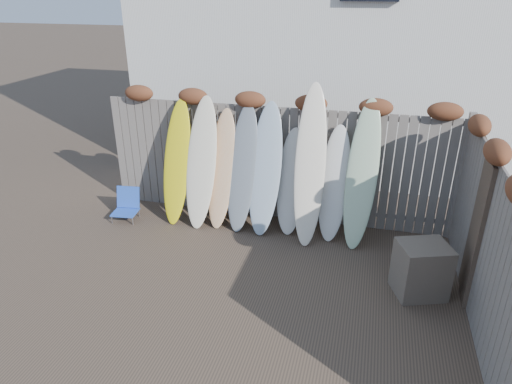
% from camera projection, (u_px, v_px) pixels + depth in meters
% --- Properties ---
extents(ground, '(80.00, 80.00, 0.00)m').
position_uv_depth(ground, '(234.00, 295.00, 6.14)').
color(ground, '#493A2D').
extents(back_fence, '(6.05, 0.28, 2.24)m').
position_uv_depth(back_fence, '(277.00, 154.00, 7.74)').
color(back_fence, slate).
rests_on(back_fence, ground).
extents(right_fence, '(0.28, 4.40, 2.24)m').
position_uv_depth(right_fence, '(489.00, 241.00, 5.20)').
color(right_fence, slate).
rests_on(right_fence, ground).
extents(house, '(8.50, 5.50, 6.33)m').
position_uv_depth(house, '(335.00, 14.00, 10.42)').
color(house, silver).
rests_on(house, ground).
extents(beach_chair, '(0.46, 0.49, 0.55)m').
position_uv_depth(beach_chair, '(127.00, 205.00, 8.08)').
color(beach_chair, blue).
rests_on(beach_chair, ground).
extents(wooden_crate, '(0.78, 0.72, 0.74)m').
position_uv_depth(wooden_crate, '(421.00, 270.00, 6.04)').
color(wooden_crate, '#4F403B').
rests_on(wooden_crate, ground).
extents(lattice_panel, '(0.15, 1.29, 1.94)m').
position_uv_depth(lattice_panel, '(474.00, 220.00, 6.04)').
color(lattice_panel, '#413327').
rests_on(lattice_panel, ground).
extents(surfboard_0, '(0.52, 0.76, 2.08)m').
position_uv_depth(surfboard_0, '(177.00, 163.00, 7.79)').
color(surfboard_0, yellow).
rests_on(surfboard_0, ground).
extents(surfboard_1, '(0.57, 0.79, 2.16)m').
position_uv_depth(surfboard_1, '(201.00, 163.00, 7.65)').
color(surfboard_1, '#F0E6CA').
rests_on(surfboard_1, ground).
extents(surfboard_2, '(0.52, 0.74, 1.97)m').
position_uv_depth(surfboard_2, '(221.00, 169.00, 7.66)').
color(surfboard_2, '#FFC689').
rests_on(surfboard_2, ground).
extents(surfboard_3, '(0.55, 0.77, 2.07)m').
position_uv_depth(surfboard_3, '(242.00, 169.00, 7.55)').
color(surfboard_3, slate).
rests_on(surfboard_3, ground).
extents(surfboard_4, '(0.56, 0.78, 2.13)m').
position_uv_depth(surfboard_4, '(265.00, 169.00, 7.44)').
color(surfboard_4, '#98ADC0').
rests_on(surfboard_4, ground).
extents(surfboard_5, '(0.48, 0.62, 1.72)m').
position_uv_depth(surfboard_5, '(292.00, 182.00, 7.49)').
color(surfboard_5, silver).
rests_on(surfboard_5, ground).
extents(surfboard_6, '(0.54, 0.89, 2.47)m').
position_uv_depth(surfboard_6, '(310.00, 166.00, 7.12)').
color(surfboard_6, '#F1E6CE').
rests_on(surfboard_6, ground).
extents(surfboard_7, '(0.50, 0.67, 1.82)m').
position_uv_depth(surfboard_7, '(334.00, 184.00, 7.29)').
color(surfboard_7, silver).
rests_on(surfboard_7, ground).
extents(surfboard_8, '(0.56, 0.84, 2.27)m').
position_uv_depth(surfboard_8, '(362.00, 175.00, 7.03)').
color(surfboard_8, '#B3D1AA').
rests_on(surfboard_8, ground).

